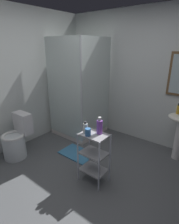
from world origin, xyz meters
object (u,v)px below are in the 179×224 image
Objects in this scene: conditioner_bottle_purple at (100,127)px; rinse_cup at (88,132)px; hand_soap_bottle at (178,109)px; lotion_bottle_white at (85,128)px; bath_mat at (77,153)px; storage_cart at (94,154)px; toilet at (17,140)px; shower_stall at (80,114)px.

rinse_cup is (-0.08, -0.14, -0.05)m from conditioner_bottle_purple.
hand_soap_bottle reaches higher than lotion_bottle_white.
bath_mat is (-0.60, 0.43, -0.78)m from rinse_cup.
toilet is at bearing -166.98° from storage_cart.
toilet is at bearing -142.52° from hand_soap_bottle.
toilet is 1.03× the size of storage_cart.
bath_mat is at bearing -53.57° from shower_stall.
toilet is 1.46m from storage_cart.
toilet reaches higher than storage_cart.
bath_mat is (-1.35, -0.95, -0.88)m from hand_soap_bottle.
conditioner_bottle_purple is 1.12m from bath_mat.
toilet is 1.60m from conditioner_bottle_purple.
conditioner_bottle_purple is at bearing 58.65° from rinse_cup.
storage_cart is 0.41m from conditioner_bottle_purple.
storage_cart is (1.42, 0.33, 0.12)m from toilet.
hand_soap_bottle is at bearing 9.62° from shower_stall.
shower_stall is 0.91m from bath_mat.
rinse_cup is (-0.04, -0.08, 0.35)m from storage_cart.
storage_cart is at bearing -41.67° from shower_stall.
toilet is 2.74m from hand_soap_bottle.
shower_stall is 1.49m from storage_cart.
hand_soap_bottle is at bearing 61.88° from conditioner_bottle_purple.
storage_cart is 3.16× the size of conditioner_bottle_purple.
hand_soap_bottle reaches higher than storage_cart.
rinse_cup is at bearing -118.46° from hand_soap_bottle.
hand_soap_bottle is (2.12, 1.63, 0.57)m from toilet.
storage_cart is at bearing 13.02° from toilet.
storage_cart is 1.54m from hand_soap_bottle.
storage_cart is 0.36m from rinse_cup.
shower_stall is at bearing -170.38° from hand_soap_bottle.
lotion_bottle_white is 0.28× the size of bath_mat.
shower_stall reaches higher than bath_mat.
rinse_cup reaches higher than storage_cart.
hand_soap_bottle is 1.57m from lotion_bottle_white.
toilet is 1.48m from rinse_cup.
conditioner_bottle_purple is 0.39× the size of bath_mat.
storage_cart is at bearing 61.16° from rinse_cup.
lotion_bottle_white is at bearing -147.16° from conditioner_bottle_purple.
toilet is at bearing -169.64° from rinse_cup.
conditioner_bottle_purple reaches higher than bath_mat.
conditioner_bottle_purple is at bearing -22.99° from bath_mat.
bath_mat is at bearing 144.42° from rinse_cup.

